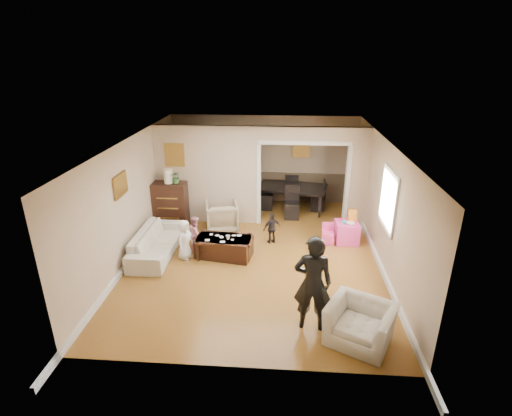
# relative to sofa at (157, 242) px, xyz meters

# --- Properties ---
(floor) EXTENTS (7.00, 7.00, 0.00)m
(floor) POSITION_rel_sofa_xyz_m (2.23, 0.17, -0.30)
(floor) COLOR #A8732B
(floor) RESTS_ON ground
(partition_left) EXTENTS (2.75, 0.18, 2.60)m
(partition_left) POSITION_rel_sofa_xyz_m (0.86, 1.97, 1.00)
(partition_left) COLOR #BFA88C
(partition_left) RESTS_ON ground
(partition_right) EXTENTS (0.55, 0.18, 2.60)m
(partition_right) POSITION_rel_sofa_xyz_m (4.71, 1.97, 1.00)
(partition_right) COLOR #BFA88C
(partition_right) RESTS_ON ground
(partition_header) EXTENTS (2.22, 0.18, 0.35)m
(partition_header) POSITION_rel_sofa_xyz_m (3.33, 1.97, 2.13)
(partition_header) COLOR #BFA88C
(partition_header) RESTS_ON partition_right
(window_pane) EXTENTS (0.03, 0.95, 1.10)m
(window_pane) POSITION_rel_sofa_xyz_m (4.96, -0.23, 1.25)
(window_pane) COLOR white
(window_pane) RESTS_ON ground
(framed_art_partition) EXTENTS (0.45, 0.03, 0.55)m
(framed_art_partition) POSITION_rel_sofa_xyz_m (0.03, 1.87, 1.55)
(framed_art_partition) COLOR brown
(framed_art_partition) RESTS_ON partition_left
(framed_art_sofa_wall) EXTENTS (0.03, 0.55, 0.40)m
(framed_art_sofa_wall) POSITION_rel_sofa_xyz_m (-0.48, -0.43, 1.50)
(framed_art_sofa_wall) COLOR brown
(framed_art_alcove) EXTENTS (0.45, 0.03, 0.55)m
(framed_art_alcove) POSITION_rel_sofa_xyz_m (3.33, 3.61, 1.40)
(framed_art_alcove) COLOR brown
(sofa) EXTENTS (0.80, 2.03, 0.59)m
(sofa) POSITION_rel_sofa_xyz_m (0.00, 0.00, 0.00)
(sofa) COLOR beige
(sofa) RESTS_ON ground
(armchair_back) EXTENTS (0.95, 0.96, 0.74)m
(armchair_back) POSITION_rel_sofa_xyz_m (1.28, 1.43, 0.07)
(armchair_back) COLOR tan
(armchair_back) RESTS_ON ground
(armchair_front) EXTENTS (1.28, 1.23, 0.65)m
(armchair_front) POSITION_rel_sofa_xyz_m (4.11, -2.61, 0.03)
(armchair_front) COLOR beige
(armchair_front) RESTS_ON ground
(dresser) EXTENTS (0.87, 0.49, 1.19)m
(dresser) POSITION_rel_sofa_xyz_m (-0.09, 1.56, 0.30)
(dresser) COLOR black
(dresser) RESTS_ON ground
(table_lamp) EXTENTS (0.22, 0.22, 0.36)m
(table_lamp) POSITION_rel_sofa_xyz_m (-0.09, 1.56, 1.08)
(table_lamp) COLOR #FFF7CF
(table_lamp) RESTS_ON dresser
(potted_plant) EXTENTS (0.30, 0.26, 0.33)m
(potted_plant) POSITION_rel_sofa_xyz_m (0.11, 1.56, 1.06)
(potted_plant) COLOR #3C682E
(potted_plant) RESTS_ON dresser
(coffee_table) EXTENTS (1.31, 0.82, 0.46)m
(coffee_table) POSITION_rel_sofa_xyz_m (1.54, -0.00, -0.07)
(coffee_table) COLOR #341A10
(coffee_table) RESTS_ON ground
(coffee_cup) EXTENTS (0.11, 0.11, 0.09)m
(coffee_cup) POSITION_rel_sofa_xyz_m (1.64, -0.05, 0.21)
(coffee_cup) COLOR silver
(coffee_cup) RESTS_ON coffee_table
(play_table) EXTENTS (0.57, 0.57, 0.52)m
(play_table) POSITION_rel_sofa_xyz_m (4.39, 0.92, -0.04)
(play_table) COLOR #F640A4
(play_table) RESTS_ON ground
(cereal_box) EXTENTS (0.20, 0.08, 0.30)m
(cereal_box) POSITION_rel_sofa_xyz_m (4.51, 1.02, 0.37)
(cereal_box) COLOR yellow
(cereal_box) RESTS_ON play_table
(cyan_cup) EXTENTS (0.08, 0.08, 0.08)m
(cyan_cup) POSITION_rel_sofa_xyz_m (4.29, 0.87, 0.26)
(cyan_cup) COLOR #2AD4CB
(cyan_cup) RESTS_ON play_table
(toy_block) EXTENTS (0.10, 0.09, 0.05)m
(toy_block) POSITION_rel_sofa_xyz_m (4.27, 1.04, 0.25)
(toy_block) COLOR red
(toy_block) RESTS_ON play_table
(play_bowl) EXTENTS (0.21, 0.21, 0.05)m
(play_bowl) POSITION_rel_sofa_xyz_m (4.44, 0.80, 0.25)
(play_bowl) COLOR white
(play_bowl) RESTS_ON play_table
(dining_table) EXTENTS (2.13, 1.46, 0.69)m
(dining_table) POSITION_rel_sofa_xyz_m (3.08, 2.96, 0.05)
(dining_table) COLOR black
(dining_table) RESTS_ON ground
(adult_person) EXTENTS (0.65, 0.45, 1.70)m
(adult_person) POSITION_rel_sofa_xyz_m (3.35, -2.32, 0.55)
(adult_person) COLOR black
(adult_person) RESTS_ON ground
(child_kneel_a) EXTENTS (0.43, 0.52, 0.92)m
(child_kneel_a) POSITION_rel_sofa_xyz_m (0.69, -0.15, 0.16)
(child_kneel_a) COLOR white
(child_kneel_a) RESTS_ON ground
(child_kneel_b) EXTENTS (0.37, 0.45, 0.82)m
(child_kneel_b) POSITION_rel_sofa_xyz_m (0.84, 0.30, 0.11)
(child_kneel_b) COLOR #D28391
(child_kneel_b) RESTS_ON ground
(child_toddler) EXTENTS (0.49, 0.39, 0.77)m
(child_toddler) POSITION_rel_sofa_xyz_m (2.59, 0.75, 0.09)
(child_toddler) COLOR black
(child_toddler) RESTS_ON ground
(craft_papers) EXTENTS (0.79, 0.45, 0.00)m
(craft_papers) POSITION_rel_sofa_xyz_m (1.51, 0.01, 0.16)
(craft_papers) COLOR white
(craft_papers) RESTS_ON coffee_table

